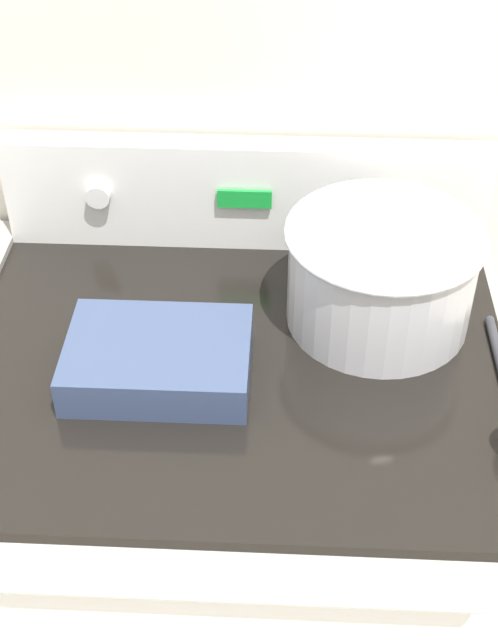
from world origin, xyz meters
The scene contains 5 objects.
kitchen_wall centered at (0.00, 0.70, 1.25)m, with size 8.00×0.05×2.50m.
stove_range centered at (0.00, 0.33, 0.45)m, with size 0.81×0.69×0.90m.
control_panel centered at (0.00, 0.64, 1.00)m, with size 0.81×0.07×0.19m.
mixing_bowl centered at (0.22, 0.43, 0.99)m, with size 0.30×0.30×0.17m.
casserole_dish centered at (-0.11, 0.29, 0.94)m, with size 0.26×0.19×0.06m.
Camera 1 is at (0.07, -0.65, 1.79)m, focal length 50.00 mm.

